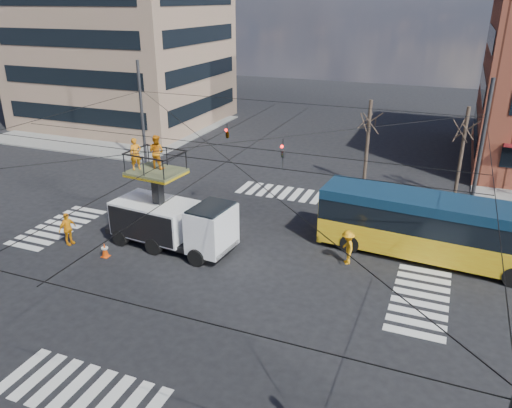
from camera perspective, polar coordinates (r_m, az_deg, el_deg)
The scene contains 11 objects.
ground at distance 25.47m, azimuth -4.75°, elevation -6.16°, with size 120.00×120.00×0.00m, color black.
sidewalk_nw at distance 52.88m, azimuth -15.21°, elevation 8.41°, with size 18.00×18.00×0.12m, color slate.
crosswalks at distance 25.47m, azimuth -4.75°, elevation -6.14°, with size 22.40×22.40×0.02m, color silver, non-canonical shape.
overhead_network at distance 24.10m, azimuth -4.80°, elevation 3.29°, with size 24.24×24.24×8.00m.
tree_a at distance 34.63m, azimuth 12.83°, elevation 9.31°, with size 2.00×2.00×6.00m.
tree_b at distance 34.24m, azimuth 22.82°, elevation 7.97°, with size 2.00×2.00×6.00m.
utility_truck at distance 26.04m, azimuth -9.59°, elevation -0.93°, with size 7.18×3.15×5.87m.
city_bus at distance 26.13m, azimuth 20.23°, elevation -2.58°, with size 11.94×3.48×3.20m.
traffic_cone at distance 26.48m, azimuth -16.89°, elevation -5.05°, with size 0.36×0.36×0.75m, color #FF4C0A.
worker_ground at distance 28.19m, azimuth -20.74°, elevation -2.68°, with size 1.05×0.44×1.79m, color #FA9E0F.
flagger at distance 24.93m, azimuth 10.41°, elevation -4.89°, with size 1.13×0.65×1.75m, color orange.
Camera 1 is at (10.28, -19.89, 12.15)m, focal length 35.00 mm.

